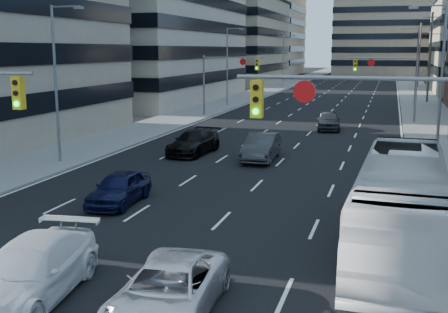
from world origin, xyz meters
The scene contains 22 objects.
road_surface centered at (0.00, 130.00, 0.01)m, with size 18.00×300.00×0.02m, color black.
sidewalk_left centered at (-11.50, 130.00, 0.07)m, with size 5.00×300.00×0.15m, color slate.
sidewalk_right centered at (11.50, 130.00, 0.07)m, with size 5.00×300.00×0.15m, color slate.
office_left_far centered at (-24.00, 100.00, 8.00)m, with size 20.00×30.00×16.00m, color gray.
bg_block_left centered at (-28.00, 140.00, 10.00)m, with size 24.00×24.00×20.00m, color #ADA089.
signal_near_right centered at (7.45, 8.00, 4.33)m, with size 6.59×0.33×6.00m.
signal_far_left centered at (-7.68, 45.00, 4.30)m, with size 6.09×0.33×6.00m.
signal_far_right centered at (7.68, 45.00, 4.30)m, with size 6.09×0.33×6.00m.
utility_pole_midblock centered at (12.20, 66.00, 5.78)m, with size 2.20×0.28×11.00m.
utility_pole_distant centered at (12.20, 96.00, 5.78)m, with size 2.20×0.28×11.00m.
streetlight_left_near centered at (-10.34, 20.00, 5.05)m, with size 2.03×0.22×9.00m.
streetlight_left_mid centered at (-10.34, 55.00, 5.05)m, with size 2.03×0.22×9.00m.
streetlight_left_far centered at (-10.34, 90.00, 5.05)m, with size 2.03×0.22×9.00m.
streetlight_right_near centered at (10.34, 25.00, 5.05)m, with size 2.03×0.22×9.00m.
streetlight_right_far centered at (10.34, 60.00, 5.05)m, with size 2.03×0.22×9.00m.
white_van centered at (-1.07, 3.89, 0.79)m, with size 2.21×5.43×1.57m, color silver.
silver_suv centered at (2.82, 4.04, 0.68)m, with size 2.27×4.92×1.37m, color silver.
transit_bus centered at (8.40, 10.54, 1.59)m, with size 2.68×11.45×3.19m, color silver.
sedan_blue centered at (-3.14, 13.10, 0.71)m, with size 1.67×4.16×1.42m, color black.
sedan_grey_center centered at (0.57, 24.38, 0.80)m, with size 1.69×4.85×1.60m, color #2F2F32.
sedan_black_far centered at (-4.02, 25.13, 0.74)m, with size 2.08×5.12×1.49m, color black.
sedan_grey_right centered at (3.04, 38.59, 0.77)m, with size 1.83×4.54×1.55m, color #2E2E30.
Camera 1 is at (7.88, -8.10, 6.59)m, focal length 45.00 mm.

